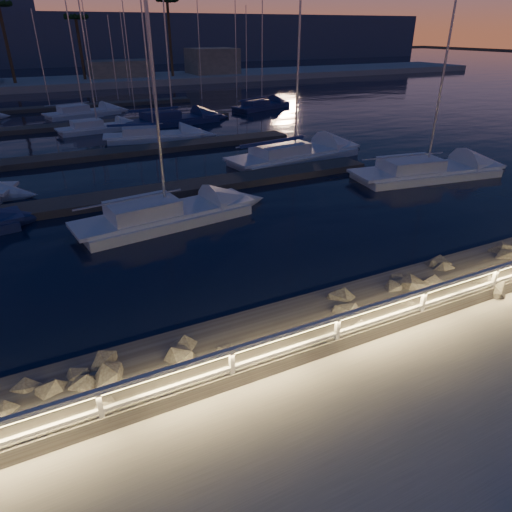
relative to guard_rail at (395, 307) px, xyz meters
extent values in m
plane|color=#AAA499|center=(0.07, 0.00, -0.77)|extent=(400.00, 400.00, 0.00)
cube|color=#AAA499|center=(0.07, -2.50, -0.87)|extent=(240.00, 5.00, 0.20)
cube|color=slate|center=(0.07, 1.50, -1.07)|extent=(240.00, 3.45, 1.29)
plane|color=black|center=(0.07, 80.00, -1.37)|extent=(320.00, 320.00, 0.00)
plane|color=black|center=(0.07, 0.00, -1.97)|extent=(400.00, 400.00, 0.00)
cube|color=white|center=(-7.93, 0.00, -0.27)|extent=(0.11, 0.11, 1.00)
cube|color=white|center=(-4.93, 0.00, -0.27)|extent=(0.11, 0.11, 1.00)
cube|color=white|center=(-1.93, 0.00, -0.27)|extent=(0.11, 0.11, 1.00)
cube|color=white|center=(1.07, 0.00, -0.27)|extent=(0.11, 0.11, 1.00)
cube|color=white|center=(4.07, 0.00, -0.27)|extent=(0.11, 0.11, 1.00)
cube|color=white|center=(0.07, 0.00, 0.23)|extent=(44.00, 0.12, 0.12)
cube|color=white|center=(0.07, 0.00, -0.27)|extent=(44.00, 0.09, 0.09)
cube|color=#FFDE72|center=(0.07, -0.02, 0.15)|extent=(44.00, 0.04, 0.03)
sphere|color=slate|center=(0.53, 1.74, -1.04)|extent=(0.97, 0.97, 0.97)
sphere|color=slate|center=(-8.17, 1.59, -1.01)|extent=(0.91, 0.91, 0.91)
sphere|color=slate|center=(-1.93, 0.86, -0.86)|extent=(0.92, 0.92, 0.92)
sphere|color=slate|center=(-1.25, 1.51, -0.99)|extent=(0.82, 0.82, 0.82)
cube|color=#504842|center=(0.07, 16.00, -1.17)|extent=(22.00, 2.00, 0.40)
cube|color=#504842|center=(0.07, 26.00, -1.17)|extent=(22.00, 2.00, 0.40)
cube|color=#504842|center=(0.07, 38.00, -1.17)|extent=(22.00, 2.00, 0.40)
cube|color=#504842|center=(0.07, 50.00, -1.17)|extent=(22.00, 2.00, 0.40)
cube|color=#AAA499|center=(0.07, 74.00, -0.97)|extent=(160.00, 14.00, 1.20)
cube|color=gray|center=(8.07, 75.00, 0.53)|extent=(10.00, 6.00, 3.00)
cube|color=gray|center=(24.07, 74.00, 1.33)|extent=(8.00, 7.00, 4.60)
cylinder|color=brown|center=(-7.93, 72.00, 4.88)|extent=(0.44, 0.44, 10.50)
cylinder|color=brown|center=(2.07, 73.00, 4.13)|extent=(0.44, 0.44, 9.00)
cylinder|color=brown|center=(16.07, 72.00, 5.38)|extent=(0.44, 0.44, 11.50)
cube|color=#3C455D|center=(0.07, 130.00, 3.23)|extent=(220.00, 30.00, 14.00)
cube|color=silver|center=(-3.01, 12.00, -1.22)|extent=(8.16, 3.63, 0.61)
cube|color=silver|center=(-3.01, 12.00, -0.83)|extent=(8.76, 3.32, 0.17)
cube|color=silver|center=(-4.09, 11.86, -0.44)|extent=(3.30, 2.35, 0.73)
cylinder|color=#A8A8AD|center=(-3.01, 12.00, 6.12)|extent=(0.13, 0.13, 13.69)
cylinder|color=#A8A8AD|center=(-4.64, 11.79, 0.12)|extent=(4.90, 0.73, 0.09)
cube|color=silver|center=(13.45, 12.00, -1.22)|extent=(9.28, 4.21, 0.60)
cube|color=silver|center=(13.45, 12.00, -0.84)|extent=(9.96, 3.88, 0.16)
cube|color=silver|center=(12.22, 12.18, -0.46)|extent=(3.76, 2.71, 0.71)
cylinder|color=#A8A8AD|center=(13.45, 12.00, 7.04)|extent=(0.13, 0.13, 15.54)
cylinder|color=#A8A8AD|center=(11.60, 12.26, 0.08)|extent=(5.55, 0.87, 0.09)
cube|color=silver|center=(1.25, 29.74, -1.22)|extent=(7.73, 3.92, 0.53)
cube|color=silver|center=(1.25, 29.74, -0.89)|extent=(8.26, 3.68, 0.15)
cube|color=silver|center=(0.24, 29.95, -0.55)|extent=(3.19, 2.39, 0.63)
cylinder|color=#A8A8AD|center=(1.25, 29.74, 5.62)|extent=(0.12, 0.12, 12.82)
cylinder|color=#A8A8AD|center=(-0.26, 30.05, -0.06)|extent=(4.53, 1.02, 0.08)
cube|color=silver|center=(8.31, 19.17, -1.22)|extent=(9.69, 4.46, 0.63)
cube|color=silver|center=(8.31, 19.17, -0.83)|extent=(10.39, 4.12, 0.17)
cube|color=silver|center=(7.03, 18.98, -0.43)|extent=(3.94, 2.85, 0.74)
cylinder|color=#A8A8AD|center=(8.31, 19.17, 7.39)|extent=(0.14, 0.14, 16.20)
cylinder|color=#A8A8AD|center=(6.39, 18.88, 0.14)|extent=(5.78, 0.96, 0.09)
cube|color=silver|center=(-2.29, 35.37, -1.22)|extent=(6.67, 2.95, 0.50)
cube|color=silver|center=(-2.29, 35.37, -0.90)|extent=(7.16, 2.69, 0.14)
cube|color=silver|center=(-3.18, 35.26, -0.58)|extent=(2.69, 1.92, 0.59)
cylinder|color=#A8A8AD|center=(-2.29, 35.37, 4.79)|extent=(0.11, 0.11, 11.20)
cylinder|color=#A8A8AD|center=(-3.63, 35.20, -0.13)|extent=(4.01, 0.58, 0.07)
cube|color=navy|center=(4.71, 35.80, -1.22)|extent=(8.98, 3.94, 0.63)
cube|color=navy|center=(4.71, 35.80, -0.83)|extent=(9.65, 3.60, 0.17)
cube|color=navy|center=(3.51, 35.65, -0.43)|extent=(3.62, 2.57, 0.74)
cylinder|color=#A8A8AD|center=(4.71, 35.80, 6.83)|extent=(0.14, 0.14, 15.09)
cylinder|color=#A8A8AD|center=(2.92, 35.57, 0.14)|extent=(5.40, 0.76, 0.09)
cube|color=navy|center=(16.61, 40.29, -1.22)|extent=(7.64, 4.83, 0.49)
cube|color=navy|center=(16.61, 40.29, -0.91)|extent=(8.08, 4.71, 0.13)
cube|color=navy|center=(15.67, 39.94, -0.61)|extent=(3.28, 2.70, 0.57)
cylinder|color=#A8A8AD|center=(16.61, 40.29, 5.47)|extent=(0.11, 0.11, 12.59)
cylinder|color=#A8A8AD|center=(15.20, 39.76, -0.16)|extent=(4.26, 1.67, 0.07)
cube|color=silver|center=(-2.28, 44.15, -1.22)|extent=(7.61, 4.12, 0.56)
cube|color=silver|center=(-2.28, 44.15, -0.87)|extent=(8.10, 3.92, 0.15)
cube|color=silver|center=(-3.25, 43.90, -0.51)|extent=(3.17, 2.45, 0.67)
cylinder|color=#A8A8AD|center=(-2.28, 44.15, 5.52)|extent=(0.12, 0.12, 12.56)
cylinder|color=#A8A8AD|center=(-3.74, 43.78, 0.01)|extent=(4.40, 1.19, 0.08)
camera|label=1|loc=(-8.19, -7.78, 6.89)|focal=32.00mm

